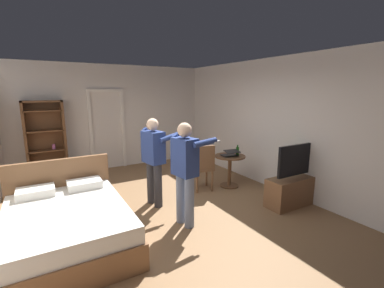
# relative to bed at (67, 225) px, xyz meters

# --- Properties ---
(ground_plane) EXTENTS (7.33, 7.33, 0.00)m
(ground_plane) POSITION_rel_bed_xyz_m (1.55, 0.17, -0.30)
(ground_plane) COLOR olive
(wall_back) EXTENTS (5.32, 0.12, 2.77)m
(wall_back) POSITION_rel_bed_xyz_m (1.55, 3.56, 1.08)
(wall_back) COLOR silver
(wall_back) RESTS_ON ground_plane
(wall_right) EXTENTS (0.12, 6.90, 2.77)m
(wall_right) POSITION_rel_bed_xyz_m (4.15, 0.17, 1.08)
(wall_right) COLOR silver
(wall_right) RESTS_ON ground_plane
(doorway_frame) EXTENTS (0.93, 0.08, 2.13)m
(doorway_frame) POSITION_rel_bed_xyz_m (1.36, 3.48, 0.92)
(doorway_frame) COLOR white
(doorway_frame) RESTS_ON ground_plane
(bed) EXTENTS (1.53, 1.97, 1.02)m
(bed) POSITION_rel_bed_xyz_m (0.00, 0.00, 0.00)
(bed) COLOR brown
(bed) RESTS_ON ground_plane
(bookshelf) EXTENTS (0.86, 0.32, 1.87)m
(bookshelf) POSITION_rel_bed_xyz_m (-0.10, 3.33, 0.70)
(bookshelf) COLOR brown
(bookshelf) RESTS_ON ground_plane
(tv_flatscreen) EXTENTS (1.16, 0.40, 1.14)m
(tv_flatscreen) POSITION_rel_bed_xyz_m (3.79, -0.65, 0.03)
(tv_flatscreen) COLOR brown
(tv_flatscreen) RESTS_ON ground_plane
(side_table) EXTENTS (0.67, 0.67, 0.70)m
(side_table) POSITION_rel_bed_xyz_m (3.33, 0.71, 0.17)
(side_table) COLOR brown
(side_table) RESTS_ON ground_plane
(laptop) EXTENTS (0.35, 0.36, 0.15)m
(laptop) POSITION_rel_bed_xyz_m (3.29, 0.66, 0.45)
(laptop) COLOR black
(laptop) RESTS_ON side_table
(bottle_on_table) EXTENTS (0.06, 0.06, 0.24)m
(bottle_on_table) POSITION_rel_bed_xyz_m (3.47, 0.63, 0.50)
(bottle_on_table) COLOR #1A5216
(bottle_on_table) RESTS_ON side_table
(wooden_chair) EXTENTS (0.50, 0.50, 0.99)m
(wooden_chair) POSITION_rel_bed_xyz_m (2.69, 0.78, 0.24)
(wooden_chair) COLOR brown
(wooden_chair) RESTS_ON ground_plane
(person_blue_shirt) EXTENTS (0.68, 0.56, 1.62)m
(person_blue_shirt) POSITION_rel_bed_xyz_m (1.67, -0.29, 0.62)
(person_blue_shirt) COLOR slate
(person_blue_shirt) RESTS_ON ground_plane
(person_striped_shirt) EXTENTS (0.71, 0.60, 1.61)m
(person_striped_shirt) POSITION_rel_bed_xyz_m (1.54, 0.65, 0.62)
(person_striped_shirt) COLOR #333338
(person_striped_shirt) RESTS_ON ground_plane
(suitcase_dark) EXTENTS (0.59, 0.33, 0.32)m
(suitcase_dark) POSITION_rel_bed_xyz_m (0.35, 2.46, -0.14)
(suitcase_dark) COLOR black
(suitcase_dark) RESTS_ON ground_plane
(suitcase_small) EXTENTS (0.60, 0.41, 0.48)m
(suitcase_small) POSITION_rel_bed_xyz_m (0.32, 2.55, -0.07)
(suitcase_small) COLOR #4C1919
(suitcase_small) RESTS_ON ground_plane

